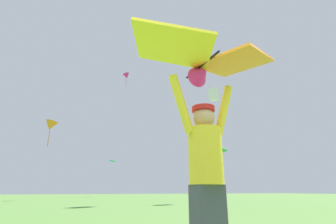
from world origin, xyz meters
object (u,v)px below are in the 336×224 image
(held_stunt_kite, at_px, (205,60))
(distant_kite_magenta_high_left, at_px, (126,76))
(distant_kite_white_low_left, at_px, (214,94))
(distant_kite_orange_mid_right, at_px, (51,126))
(distant_kite_teal_high_right, at_px, (113,161))
(marker_flag, at_px, (224,155))
(distant_kite_green_far_center, at_px, (196,42))
(kite_flyer_person, at_px, (206,172))

(held_stunt_kite, distance_m, distant_kite_magenta_high_left, 28.39)
(distant_kite_white_low_left, xyz_separation_m, distant_kite_orange_mid_right, (-13.06, 12.12, -0.95))
(held_stunt_kite, relative_size, distant_kite_teal_high_right, 1.53)
(held_stunt_kite, xyz_separation_m, marker_flag, (3.24, 4.59, -0.30))
(distant_kite_green_far_center, height_order, marker_flag, distant_kite_green_far_center)
(held_stunt_kite, distance_m, distant_kite_green_far_center, 21.02)
(kite_flyer_person, relative_size, marker_flag, 0.90)
(kite_flyer_person, bearing_deg, distant_kite_teal_high_right, 83.35)
(distant_kite_teal_high_right, relative_size, distant_kite_magenta_high_left, 0.62)
(distant_kite_orange_mid_right, bearing_deg, kite_flyer_person, -81.30)
(kite_flyer_person, height_order, held_stunt_kite, held_stunt_kite)
(distant_kite_green_far_center, xyz_separation_m, marker_flag, (-4.98, -10.74, -12.10))
(distant_kite_orange_mid_right, distance_m, marker_flag, 23.52)
(kite_flyer_person, height_order, distant_kite_magenta_high_left, distant_kite_magenta_high_left)
(held_stunt_kite, distance_m, distant_kite_white_low_left, 17.90)
(distant_kite_teal_high_right, bearing_deg, held_stunt_kite, -96.62)
(distant_kite_white_low_left, height_order, distant_kite_magenta_high_left, distant_kite_magenta_high_left)
(distant_kite_magenta_high_left, height_order, marker_flag, distant_kite_magenta_high_left)
(distant_kite_magenta_high_left, relative_size, marker_flag, 0.90)
(distant_kite_teal_high_right, bearing_deg, marker_flag, -91.19)
(marker_flag, bearing_deg, distant_kite_green_far_center, 65.11)
(distant_kite_green_far_center, distance_m, marker_flag, 16.93)
(distant_kite_orange_mid_right, height_order, marker_flag, distant_kite_orange_mid_right)
(distant_kite_green_far_center, bearing_deg, distant_kite_white_low_left, -55.47)
(held_stunt_kite, relative_size, marker_flag, 0.85)
(distant_kite_orange_mid_right, xyz_separation_m, distant_kite_green_far_center, (12.23, -10.92, 6.50))
(kite_flyer_person, relative_size, distant_kite_white_low_left, 1.76)
(distant_kite_white_low_left, bearing_deg, distant_kite_orange_mid_right, 137.13)
(distant_kite_orange_mid_right, bearing_deg, distant_kite_magenta_high_left, -6.45)
(kite_flyer_person, xyz_separation_m, distant_kite_magenta_high_left, (3.72, 25.30, 13.39))
(distant_kite_teal_high_right, distance_m, marker_flag, 28.53)
(kite_flyer_person, height_order, marker_flag, marker_flag)
(distant_kite_orange_mid_right, distance_m, distant_kite_teal_high_right, 10.66)
(distant_kite_magenta_high_left, bearing_deg, distant_kite_orange_mid_right, 173.55)
(distant_kite_white_low_left, xyz_separation_m, distant_kite_green_far_center, (-0.82, 1.20, 5.55))
(kite_flyer_person, bearing_deg, distant_kite_white_low_left, 57.23)
(kite_flyer_person, relative_size, distant_kite_orange_mid_right, 0.66)
(distant_kite_teal_high_right, bearing_deg, kite_flyer_person, -96.65)
(held_stunt_kite, bearing_deg, kite_flyer_person, 93.99)
(distant_kite_green_far_center, bearing_deg, marker_flag, -114.89)
(distant_kite_white_low_left, xyz_separation_m, distant_kite_teal_high_right, (-5.22, 18.83, -3.64))
(distant_kite_white_low_left, height_order, distant_kite_teal_high_right, distant_kite_white_low_left)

